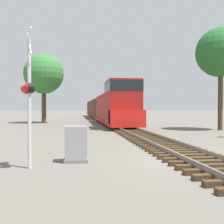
{
  "coord_description": "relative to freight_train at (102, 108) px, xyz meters",
  "views": [
    {
      "loc": [
        -4.43,
        -9.38,
        1.97
      ],
      "look_at": [
        -2.58,
        3.96,
        1.76
      ],
      "focal_mm": 42.0,
      "sensor_mm": 36.0,
      "label": 1
    }
  ],
  "objects": [
    {
      "name": "rail_track_bed",
      "position": [
        0.0,
        -34.51,
        -1.79
      ],
      "size": [
        2.6,
        160.0,
        0.31
      ],
      "color": "#42301E",
      "rests_on": "ground"
    },
    {
      "name": "ground_plane",
      "position": [
        0.0,
        -34.51,
        -1.92
      ],
      "size": [
        400.0,
        400.0,
        0.0
      ],
      "primitive_type": "plane",
      "color": "#666059"
    },
    {
      "name": "tree_mid_background",
      "position": [
        -8.57,
        -8.62,
        4.47
      ],
      "size": [
        5.18,
        5.18,
        9.03
      ],
      "color": "#473521",
      "rests_on": "ground"
    },
    {
      "name": "relay_cabinet",
      "position": [
        -4.43,
        -34.27,
        -1.28
      ],
      "size": [
        0.86,
        0.67,
        1.31
      ],
      "color": "slate",
      "rests_on": "ground"
    },
    {
      "name": "crossing_signal_near",
      "position": [
        -5.95,
        -35.12,
        0.6
      ],
      "size": [
        0.56,
        1.01,
        4.5
      ],
      "rotation": [
        0.0,
        0.0,
        -1.27
      ],
      "color": "silver",
      "rests_on": "ground"
    },
    {
      "name": "freight_train",
      "position": [
        0.0,
        0.0,
        0.0
      ],
      "size": [
        3.03,
        47.68,
        4.59
      ],
      "color": "maroon",
      "rests_on": "ground"
    },
    {
      "name": "tree_far_right",
      "position": [
        8.35,
        -22.13,
        4.96
      ],
      "size": [
        4.37,
        4.37,
        9.12
      ],
      "color": "#473521",
      "rests_on": "ground"
    }
  ]
}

